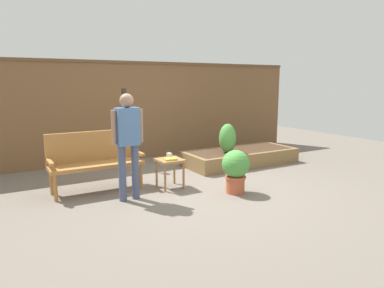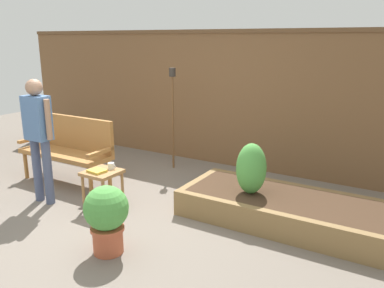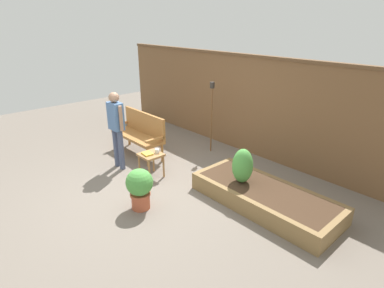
{
  "view_description": "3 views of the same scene",
  "coord_description": "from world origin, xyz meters",
  "px_view_note": "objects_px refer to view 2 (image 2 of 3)",
  "views": [
    {
      "loc": [
        -2.8,
        -4.8,
        1.73
      ],
      "look_at": [
        0.23,
        0.48,
        0.64
      ],
      "focal_mm": 32.88,
      "sensor_mm": 36.0,
      "label": 1
    },
    {
      "loc": [
        2.92,
        -3.1,
        2.03
      ],
      "look_at": [
        0.56,
        0.83,
        0.8
      ],
      "focal_mm": 37.15,
      "sensor_mm": 36.0,
      "label": 2
    },
    {
      "loc": [
        4.17,
        -2.81,
        2.83
      ],
      "look_at": [
        -0.06,
        1.01,
        0.55
      ],
      "focal_mm": 29.21,
      "sensor_mm": 36.0,
      "label": 3
    }
  ],
  "objects_px": {
    "garden_bench": "(70,145)",
    "person_by_bench": "(38,131)",
    "potted_boxwood": "(107,215)",
    "side_table": "(102,177)",
    "cup_on_table": "(111,166)",
    "tiki_torch": "(173,100)",
    "shrub_near_bench": "(251,169)",
    "book_on_table": "(97,171)"
  },
  "relations": [
    {
      "from": "garden_bench",
      "to": "person_by_bench",
      "type": "height_order",
      "value": "person_by_bench"
    },
    {
      "from": "potted_boxwood",
      "to": "side_table",
      "type": "bearing_deg",
      "value": 135.41
    },
    {
      "from": "cup_on_table",
      "to": "tiki_torch",
      "type": "distance_m",
      "value": 1.75
    },
    {
      "from": "side_table",
      "to": "cup_on_table",
      "type": "relative_size",
      "value": 4.19
    },
    {
      "from": "garden_bench",
      "to": "tiki_torch",
      "type": "relative_size",
      "value": 0.91
    },
    {
      "from": "person_by_bench",
      "to": "garden_bench",
      "type": "bearing_deg",
      "value": 112.38
    },
    {
      "from": "cup_on_table",
      "to": "potted_boxwood",
      "type": "bearing_deg",
      "value": -50.41
    },
    {
      "from": "side_table",
      "to": "potted_boxwood",
      "type": "bearing_deg",
      "value": -44.59
    },
    {
      "from": "side_table",
      "to": "potted_boxwood",
      "type": "relative_size",
      "value": 0.7
    },
    {
      "from": "potted_boxwood",
      "to": "person_by_bench",
      "type": "xyz_separation_m",
      "value": [
        -1.55,
        0.52,
        0.54
      ]
    },
    {
      "from": "side_table",
      "to": "shrub_near_bench",
      "type": "height_order",
      "value": "shrub_near_bench"
    },
    {
      "from": "side_table",
      "to": "person_by_bench",
      "type": "bearing_deg",
      "value": -163.08
    },
    {
      "from": "side_table",
      "to": "person_by_bench",
      "type": "xyz_separation_m",
      "value": [
        -0.78,
        -0.24,
        0.54
      ]
    },
    {
      "from": "side_table",
      "to": "potted_boxwood",
      "type": "distance_m",
      "value": 1.08
    },
    {
      "from": "garden_bench",
      "to": "shrub_near_bench",
      "type": "height_order",
      "value": "garden_bench"
    },
    {
      "from": "garden_bench",
      "to": "tiki_torch",
      "type": "xyz_separation_m",
      "value": [
        0.95,
        1.26,
        0.56
      ]
    },
    {
      "from": "side_table",
      "to": "book_on_table",
      "type": "height_order",
      "value": "book_on_table"
    },
    {
      "from": "garden_bench",
      "to": "book_on_table",
      "type": "xyz_separation_m",
      "value": [
        1.06,
        -0.55,
        -0.05
      ]
    },
    {
      "from": "book_on_table",
      "to": "shrub_near_bench",
      "type": "distance_m",
      "value": 1.82
    },
    {
      "from": "person_by_bench",
      "to": "shrub_near_bench",
      "type": "bearing_deg",
      "value": 20.89
    },
    {
      "from": "garden_bench",
      "to": "potted_boxwood",
      "type": "distance_m",
      "value": 2.24
    },
    {
      "from": "side_table",
      "to": "potted_boxwood",
      "type": "xyz_separation_m",
      "value": [
        0.77,
        -0.76,
        -0.01
      ]
    },
    {
      "from": "garden_bench",
      "to": "shrub_near_bench",
      "type": "distance_m",
      "value": 2.73
    },
    {
      "from": "book_on_table",
      "to": "potted_boxwood",
      "type": "xyz_separation_m",
      "value": [
        0.79,
        -0.7,
        -0.1
      ]
    },
    {
      "from": "side_table",
      "to": "book_on_table",
      "type": "distance_m",
      "value": 0.12
    },
    {
      "from": "potted_boxwood",
      "to": "shrub_near_bench",
      "type": "height_order",
      "value": "shrub_near_bench"
    },
    {
      "from": "potted_boxwood",
      "to": "shrub_near_bench",
      "type": "xyz_separation_m",
      "value": [
        0.87,
        1.44,
        0.2
      ]
    },
    {
      "from": "book_on_table",
      "to": "person_by_bench",
      "type": "xyz_separation_m",
      "value": [
        -0.76,
        -0.18,
        0.44
      ]
    },
    {
      "from": "side_table",
      "to": "person_by_bench",
      "type": "distance_m",
      "value": 0.98
    },
    {
      "from": "garden_bench",
      "to": "side_table",
      "type": "bearing_deg",
      "value": -24.35
    },
    {
      "from": "tiki_torch",
      "to": "person_by_bench",
      "type": "xyz_separation_m",
      "value": [
        -0.65,
        -1.99,
        -0.17
      ]
    },
    {
      "from": "garden_bench",
      "to": "potted_boxwood",
      "type": "xyz_separation_m",
      "value": [
        1.85,
        -1.25,
        -0.15
      ]
    },
    {
      "from": "cup_on_table",
      "to": "shrub_near_bench",
      "type": "distance_m",
      "value": 1.69
    },
    {
      "from": "tiki_torch",
      "to": "book_on_table",
      "type": "bearing_deg",
      "value": -86.34
    },
    {
      "from": "shrub_near_bench",
      "to": "potted_boxwood",
      "type": "bearing_deg",
      "value": -121.09
    },
    {
      "from": "shrub_near_bench",
      "to": "person_by_bench",
      "type": "bearing_deg",
      "value": -159.11
    },
    {
      "from": "garden_bench",
      "to": "tiki_torch",
      "type": "bearing_deg",
      "value": 53.15
    },
    {
      "from": "side_table",
      "to": "shrub_near_bench",
      "type": "distance_m",
      "value": 1.79
    },
    {
      "from": "potted_boxwood",
      "to": "person_by_bench",
      "type": "height_order",
      "value": "person_by_bench"
    },
    {
      "from": "cup_on_table",
      "to": "tiki_torch",
      "type": "bearing_deg",
      "value": 96.39
    },
    {
      "from": "shrub_near_bench",
      "to": "person_by_bench",
      "type": "relative_size",
      "value": 0.38
    },
    {
      "from": "cup_on_table",
      "to": "tiki_torch",
      "type": "height_order",
      "value": "tiki_torch"
    }
  ]
}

